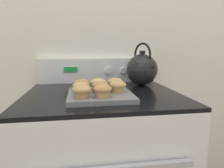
# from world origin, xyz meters

# --- Properties ---
(wall_back) EXTENTS (8.00, 0.05, 2.40)m
(wall_back) POSITION_xyz_m (0.00, 0.74, 1.20)
(wall_back) COLOR silver
(wall_back) RESTS_ON ground_plane
(control_panel) EXTENTS (0.78, 0.07, 0.16)m
(control_panel) POSITION_xyz_m (0.00, 0.69, 0.98)
(control_panel) COLOR white
(control_panel) RESTS_ON stove_range
(muffin_pan) EXTENTS (0.30, 0.30, 0.02)m
(muffin_pan) POSITION_xyz_m (-0.02, 0.26, 0.91)
(muffin_pan) COLOR slate
(muffin_pan) RESTS_ON stove_range
(muffin_r0_c0) EXTENTS (0.08, 0.08, 0.06)m
(muffin_r0_c0) POSITION_xyz_m (-0.11, 0.17, 0.95)
(muffin_r0_c0) COLOR #A37A4C
(muffin_r0_c0) RESTS_ON muffin_pan
(muffin_r0_c1) EXTENTS (0.08, 0.08, 0.06)m
(muffin_r0_c1) POSITION_xyz_m (-0.02, 0.18, 0.95)
(muffin_r0_c1) COLOR tan
(muffin_r0_c1) RESTS_ON muffin_pan
(muffin_r1_c0) EXTENTS (0.08, 0.08, 0.06)m
(muffin_r1_c0) POSITION_xyz_m (-0.11, 0.26, 0.95)
(muffin_r1_c0) COLOR tan
(muffin_r1_c0) RESTS_ON muffin_pan
(muffin_r1_c1) EXTENTS (0.08, 0.08, 0.06)m
(muffin_r1_c1) POSITION_xyz_m (-0.02, 0.26, 0.95)
(muffin_r1_c1) COLOR #A37A4C
(muffin_r1_c1) RESTS_ON muffin_pan
(muffin_r1_c2) EXTENTS (0.08, 0.08, 0.06)m
(muffin_r1_c2) POSITION_xyz_m (0.07, 0.26, 0.95)
(muffin_r1_c2) COLOR tan
(muffin_r1_c2) RESTS_ON muffin_pan
(muffin_r2_c0) EXTENTS (0.08, 0.08, 0.06)m
(muffin_r2_c0) POSITION_xyz_m (-0.11, 0.34, 0.95)
(muffin_r2_c0) COLOR tan
(muffin_r2_c0) RESTS_ON muffin_pan
(muffin_r2_c1) EXTENTS (0.08, 0.08, 0.06)m
(muffin_r2_c1) POSITION_xyz_m (-0.02, 0.35, 0.95)
(muffin_r2_c1) COLOR tan
(muffin_r2_c1) RESTS_ON muffin_pan
(muffin_r2_c2) EXTENTS (0.08, 0.08, 0.06)m
(muffin_r2_c2) POSITION_xyz_m (0.07, 0.35, 0.95)
(muffin_r2_c2) COLOR olive
(muffin_r2_c2) RESTS_ON muffin_pan
(tea_kettle) EXTENTS (0.19, 0.23, 0.26)m
(tea_kettle) POSITION_xyz_m (0.27, 0.53, 1.00)
(tea_kettle) COLOR black
(tea_kettle) RESTS_ON stove_range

